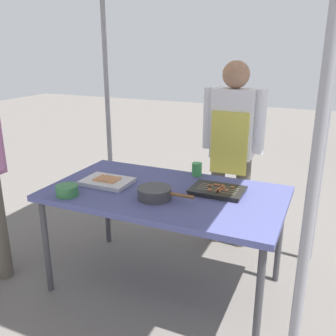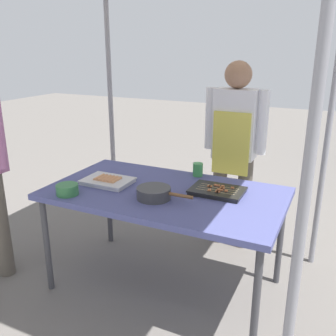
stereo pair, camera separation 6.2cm
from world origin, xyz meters
name	(u,v)px [view 1 (the left image)]	position (x,y,z in m)	size (l,w,h in m)	color
ground_plane	(165,285)	(0.00, 0.00, 0.00)	(18.00, 18.00, 0.00)	#66605B
stall_table	(165,198)	(0.00, 0.00, 0.70)	(1.60, 0.90, 0.75)	#4C518C
tray_grilled_sausages	(107,181)	(-0.44, -0.04, 0.77)	(0.35, 0.25, 0.05)	silver
tray_meat_skewers	(218,190)	(0.34, 0.11, 0.77)	(0.35, 0.25, 0.04)	black
cooking_wok	(155,193)	(0.00, -0.15, 0.79)	(0.38, 0.22, 0.07)	#38383A
condiment_bowl	(67,190)	(-0.56, -0.34, 0.78)	(0.15, 0.15, 0.07)	#33723F
drink_cup_near_edge	(197,169)	(0.09, 0.39, 0.80)	(0.08, 0.08, 0.10)	#3F994C
vendor_woman	(232,141)	(0.25, 0.82, 0.94)	(0.52, 0.23, 1.59)	#595147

